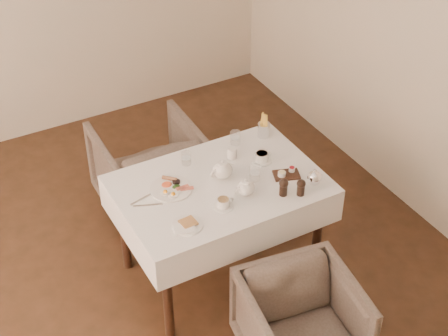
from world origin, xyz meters
name	(u,v)px	position (x,y,z in m)	size (l,w,h in m)	color
table	(220,198)	(0.65, 0.22, 0.64)	(1.28, 0.88, 0.75)	black
armchair_near	(301,325)	(0.71, -0.66, 0.30)	(0.64, 0.65, 0.60)	#473C34
armchair_far	(149,168)	(0.53, 1.10, 0.34)	(0.72, 0.74, 0.68)	#473C34
breakfast_plate	(171,188)	(0.36, 0.31, 0.76)	(0.26, 0.26, 0.03)	white
side_plate	(187,226)	(0.29, -0.05, 0.76)	(0.19, 0.18, 0.02)	white
teapot_centre	(223,169)	(0.70, 0.26, 0.82)	(0.17, 0.13, 0.14)	white
teapot_front	(246,187)	(0.74, 0.04, 0.82)	(0.15, 0.12, 0.12)	white
creamer	(232,153)	(0.85, 0.42, 0.79)	(0.06, 0.06, 0.07)	white
teacup_near	(223,203)	(0.56, 0.01, 0.78)	(0.12, 0.12, 0.06)	white
teacup_far	(262,157)	(1.00, 0.29, 0.78)	(0.13, 0.13, 0.06)	white
glass_left	(186,158)	(0.56, 0.50, 0.80)	(0.06, 0.06, 0.09)	silver
glass_mid	(255,173)	(0.87, 0.15, 0.80)	(0.07, 0.07, 0.10)	silver
glass_right	(235,138)	(0.95, 0.55, 0.80)	(0.07, 0.07, 0.10)	silver
condiment_board	(286,174)	(1.06, 0.08, 0.77)	(0.19, 0.16, 0.04)	black
pepper_mill_left	(283,187)	(0.94, -0.07, 0.81)	(0.06, 0.06, 0.12)	black
pepper_mill_right	(301,187)	(1.03, -0.12, 0.81)	(0.06, 0.06, 0.11)	black
silver_pot	(314,177)	(1.16, -0.08, 0.81)	(0.11, 0.09, 0.12)	white
fries_cup	(264,126)	(1.17, 0.53, 0.83)	(0.08, 0.08, 0.18)	silver
cutlery_fork	(142,199)	(0.17, 0.31, 0.76)	(0.01, 0.17, 0.00)	silver
cutlery_knife	(148,205)	(0.17, 0.24, 0.76)	(0.01, 0.18, 0.00)	silver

